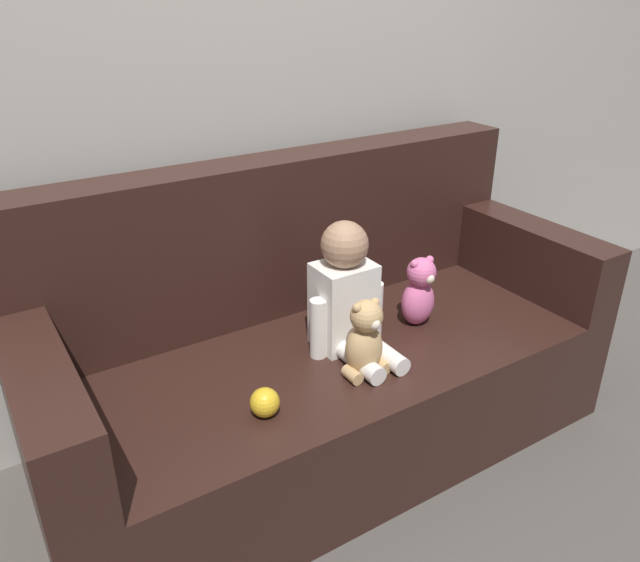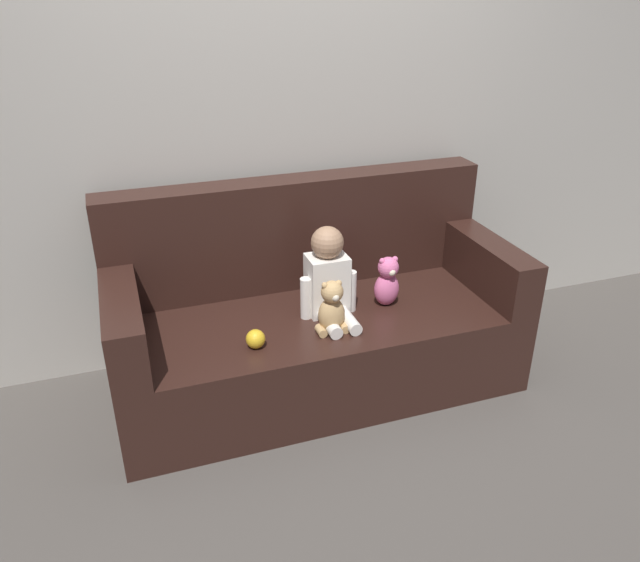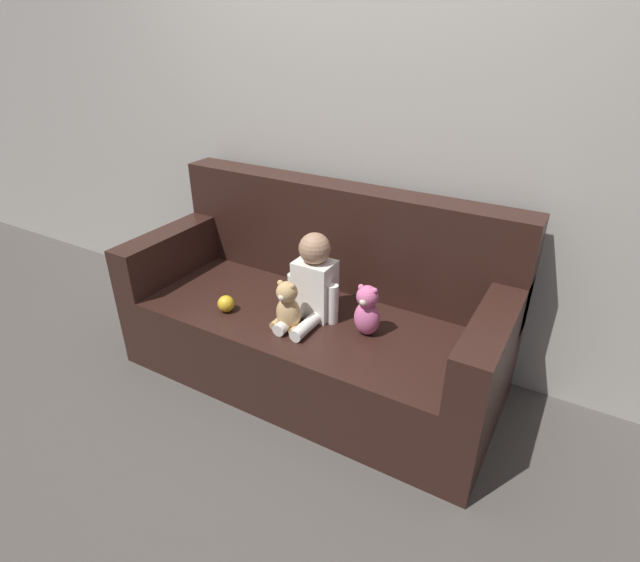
# 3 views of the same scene
# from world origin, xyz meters

# --- Properties ---
(ground_plane) EXTENTS (12.00, 12.00, 0.00)m
(ground_plane) POSITION_xyz_m (0.00, 0.00, 0.00)
(ground_plane) COLOR #4C4742
(wall_back) EXTENTS (8.00, 0.05, 2.60)m
(wall_back) POSITION_xyz_m (0.00, 0.51, 1.30)
(wall_back) COLOR #ADA89E
(wall_back) RESTS_ON ground_plane
(couch) EXTENTS (1.98, 0.85, 1.00)m
(couch) POSITION_xyz_m (0.00, 0.07, 0.34)
(couch) COLOR black
(couch) RESTS_ON ground_plane
(person_baby) EXTENTS (0.28, 0.34, 0.44)m
(person_baby) POSITION_xyz_m (0.04, -0.04, 0.61)
(person_baby) COLOR white
(person_baby) RESTS_ON couch
(teddy_bear_brown) EXTENTS (0.15, 0.12, 0.26)m
(teddy_bear_brown) POSITION_xyz_m (-0.00, -0.21, 0.55)
(teddy_bear_brown) COLOR tan
(teddy_bear_brown) RESTS_ON couch
(plush_toy_side) EXTENTS (0.13, 0.12, 0.26)m
(plush_toy_side) POSITION_xyz_m (0.34, -0.06, 0.55)
(plush_toy_side) COLOR #DB6699
(plush_toy_side) RESTS_ON couch
(toy_ball) EXTENTS (0.09, 0.09, 0.09)m
(toy_ball) POSITION_xyz_m (-0.37, -0.23, 0.47)
(toy_ball) COLOR gold
(toy_ball) RESTS_ON couch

